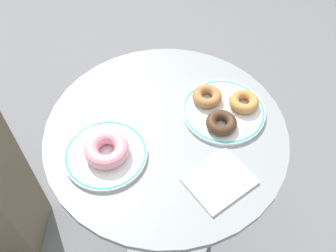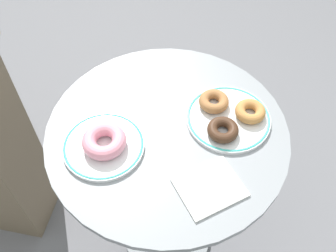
{
  "view_description": "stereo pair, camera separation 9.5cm",
  "coord_description": "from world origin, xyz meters",
  "px_view_note": "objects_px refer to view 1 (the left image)",
  "views": [
    {
      "loc": [
        -0.18,
        -0.57,
        1.49
      ],
      "look_at": [
        -0.0,
        -0.02,
        0.74
      ],
      "focal_mm": 41.34,
      "sensor_mm": 36.0,
      "label": 1
    },
    {
      "loc": [
        -0.09,
        -0.59,
        1.49
      ],
      "look_at": [
        -0.0,
        -0.02,
        0.74
      ],
      "focal_mm": 41.34,
      "sensor_mm": 36.0,
      "label": 2
    }
  ],
  "objects_px": {
    "plate_left": "(106,154)",
    "donut_pink_frosted": "(107,149)",
    "cafe_table": "(166,175)",
    "paper_napkin": "(219,181)",
    "donut_cinnamon": "(207,96)",
    "donut_chocolate": "(221,123)",
    "plate_right": "(223,111)",
    "donut_old_fashioned": "(244,102)"
  },
  "relations": [
    {
      "from": "plate_left",
      "to": "donut_pink_frosted",
      "type": "relative_size",
      "value": 1.86
    },
    {
      "from": "cafe_table",
      "to": "paper_napkin",
      "type": "height_order",
      "value": "paper_napkin"
    },
    {
      "from": "donut_pink_frosted",
      "to": "donut_cinnamon",
      "type": "xyz_separation_m",
      "value": [
        0.29,
        0.09,
        -0.0
      ]
    },
    {
      "from": "plate_left",
      "to": "donut_pink_frosted",
      "type": "bearing_deg",
      "value": -34.37
    },
    {
      "from": "plate_left",
      "to": "donut_cinnamon",
      "type": "height_order",
      "value": "donut_cinnamon"
    },
    {
      "from": "donut_chocolate",
      "to": "donut_pink_frosted",
      "type": "bearing_deg",
      "value": 178.23
    },
    {
      "from": "cafe_table",
      "to": "donut_chocolate",
      "type": "relative_size",
      "value": 8.86
    },
    {
      "from": "plate_left",
      "to": "plate_right",
      "type": "height_order",
      "value": "same"
    },
    {
      "from": "plate_right",
      "to": "donut_chocolate",
      "type": "xyz_separation_m",
      "value": [
        -0.03,
        -0.05,
        0.02
      ]
    },
    {
      "from": "cafe_table",
      "to": "donut_pink_frosted",
      "type": "relative_size",
      "value": 6.43
    },
    {
      "from": "cafe_table",
      "to": "donut_pink_frosted",
      "type": "xyz_separation_m",
      "value": [
        -0.16,
        -0.03,
        0.26
      ]
    },
    {
      "from": "donut_cinnamon",
      "to": "cafe_table",
      "type": "bearing_deg",
      "value": -157.33
    },
    {
      "from": "plate_left",
      "to": "donut_cinnamon",
      "type": "relative_size",
      "value": 2.56
    },
    {
      "from": "plate_right",
      "to": "donut_pink_frosted",
      "type": "relative_size",
      "value": 2.02
    },
    {
      "from": "donut_chocolate",
      "to": "paper_napkin",
      "type": "height_order",
      "value": "donut_chocolate"
    },
    {
      "from": "plate_right",
      "to": "donut_old_fashioned",
      "type": "distance_m",
      "value": 0.06
    },
    {
      "from": "plate_left",
      "to": "donut_chocolate",
      "type": "relative_size",
      "value": 2.56
    },
    {
      "from": "plate_left",
      "to": "donut_cinnamon",
      "type": "distance_m",
      "value": 0.31
    },
    {
      "from": "donut_pink_frosted",
      "to": "donut_cinnamon",
      "type": "distance_m",
      "value": 0.31
    },
    {
      "from": "cafe_table",
      "to": "plate_left",
      "type": "relative_size",
      "value": 3.46
    },
    {
      "from": "plate_left",
      "to": "donut_cinnamon",
      "type": "xyz_separation_m",
      "value": [
        0.3,
        0.08,
        0.02
      ]
    },
    {
      "from": "donut_pink_frosted",
      "to": "donut_old_fashioned",
      "type": "height_order",
      "value": "donut_pink_frosted"
    },
    {
      "from": "plate_right",
      "to": "cafe_table",
      "type": "bearing_deg",
      "value": -177.03
    },
    {
      "from": "cafe_table",
      "to": "donut_old_fashioned",
      "type": "relative_size",
      "value": 8.86
    },
    {
      "from": "cafe_table",
      "to": "plate_right",
      "type": "distance_m",
      "value": 0.29
    },
    {
      "from": "cafe_table",
      "to": "donut_cinnamon",
      "type": "bearing_deg",
      "value": 22.67
    },
    {
      "from": "cafe_table",
      "to": "plate_left",
      "type": "distance_m",
      "value": 0.29
    },
    {
      "from": "plate_left",
      "to": "paper_napkin",
      "type": "relative_size",
      "value": 1.41
    },
    {
      "from": "donut_cinnamon",
      "to": "donut_chocolate",
      "type": "relative_size",
      "value": 1.0
    },
    {
      "from": "cafe_table",
      "to": "donut_chocolate",
      "type": "distance_m",
      "value": 0.29
    },
    {
      "from": "cafe_table",
      "to": "donut_pink_frosted",
      "type": "bearing_deg",
      "value": -169.22
    },
    {
      "from": "plate_right",
      "to": "plate_left",
      "type": "bearing_deg",
      "value": -173.74
    },
    {
      "from": "donut_pink_frosted",
      "to": "donut_cinnamon",
      "type": "bearing_deg",
      "value": 16.4
    },
    {
      "from": "plate_right",
      "to": "donut_pink_frosted",
      "type": "height_order",
      "value": "donut_pink_frosted"
    },
    {
      "from": "plate_right",
      "to": "donut_pink_frosted",
      "type": "bearing_deg",
      "value": -173.14
    },
    {
      "from": "donut_pink_frosted",
      "to": "donut_chocolate",
      "type": "bearing_deg",
      "value": -1.77
    },
    {
      "from": "donut_old_fashioned",
      "to": "donut_cinnamon",
      "type": "height_order",
      "value": "same"
    },
    {
      "from": "donut_chocolate",
      "to": "paper_napkin",
      "type": "xyz_separation_m",
      "value": [
        -0.06,
        -0.14,
        -0.02
      ]
    },
    {
      "from": "paper_napkin",
      "to": "donut_pink_frosted",
      "type": "bearing_deg",
      "value": 146.82
    },
    {
      "from": "donut_chocolate",
      "to": "plate_left",
      "type": "bearing_deg",
      "value": 177.7
    },
    {
      "from": "plate_left",
      "to": "plate_right",
      "type": "distance_m",
      "value": 0.33
    },
    {
      "from": "donut_chocolate",
      "to": "donut_old_fashioned",
      "type": "bearing_deg",
      "value": 28.91
    }
  ]
}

